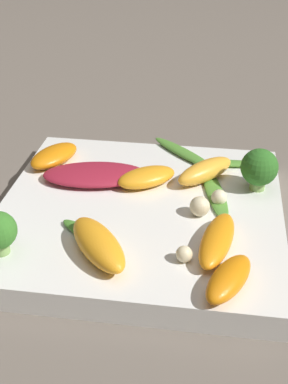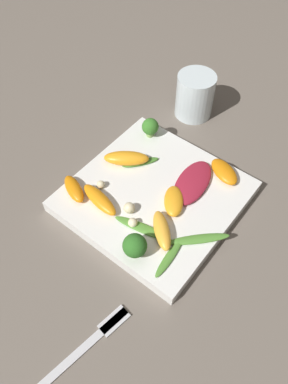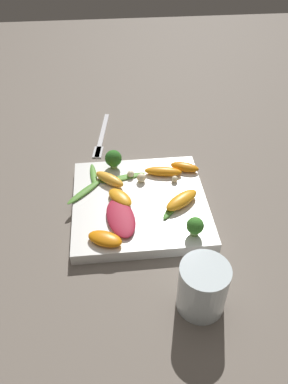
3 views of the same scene
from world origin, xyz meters
TOP-DOWN VIEW (x-y plane):
  - ground_plane at (0.00, 0.00)m, footprint 2.40×2.40m
  - plate at (0.00, 0.00)m, footprint 0.26×0.26m
  - drinking_glass at (-0.22, -0.07)m, footprint 0.07×0.07m
  - fork at (0.25, 0.07)m, footprint 0.20×0.05m
  - radicchio_leaf_0 at (-0.05, 0.04)m, footprint 0.11×0.07m
  - orange_segment_0 at (0.08, -0.10)m, footprint 0.05×0.06m
  - orange_segment_1 at (-0.00, 0.04)m, footprint 0.07×0.06m
  - orange_segment_2 at (0.07, -0.06)m, footprint 0.04×0.08m
  - orange_segment_3 at (0.06, 0.06)m, footprint 0.06×0.07m
  - orange_segment_4 at (-0.02, -0.08)m, footprint 0.07×0.08m
  - orange_segment_5 at (-0.10, 0.07)m, footprint 0.06×0.07m
  - broccoli_floret_0 at (0.11, 0.05)m, footprint 0.04×0.04m
  - broccoli_floret_1 at (-0.10, -0.09)m, footprint 0.03×0.03m
  - arugula_sprig_0 at (0.08, 0.09)m, footprint 0.08×0.02m
  - arugula_sprig_1 at (-0.03, -0.06)m, footprint 0.06×0.05m
  - arugula_sprig_2 at (0.03, 0.11)m, footprint 0.08×0.08m
  - arugula_sprig_3 at (0.07, 0.03)m, footprint 0.04×0.10m
  - macadamia_nut_0 at (0.05, -0.01)m, footprint 0.02×0.02m
  - macadamia_nut_1 at (0.07, 0.01)m, footprint 0.01×0.01m
  - macadamia_nut_2 at (0.05, -0.08)m, footprint 0.01×0.01m

SIDE VIEW (x-z plane):
  - ground_plane at x=0.00m, z-range 0.00..0.00m
  - fork at x=0.25m, z-range 0.00..0.01m
  - plate at x=0.00m, z-range 0.00..0.02m
  - arugula_sprig_3 at x=0.07m, z-range 0.02..0.03m
  - arugula_sprig_0 at x=0.08m, z-range 0.02..0.03m
  - arugula_sprig_1 at x=-0.03m, z-range 0.02..0.03m
  - arugula_sprig_2 at x=0.03m, z-range 0.02..0.03m
  - radicchio_leaf_0 at x=-0.05m, z-range 0.02..0.03m
  - macadamia_nut_2 at x=0.05m, z-range 0.02..0.04m
  - macadamia_nut_1 at x=0.07m, z-range 0.02..0.04m
  - orange_segment_5 at x=-0.10m, z-range 0.02..0.04m
  - orange_segment_1 at x=0.00m, z-range 0.02..0.04m
  - orange_segment_2 at x=0.07m, z-range 0.02..0.04m
  - orange_segment_0 at x=0.08m, z-range 0.02..0.04m
  - macadamia_nut_0 at x=0.05m, z-range 0.02..0.04m
  - orange_segment_3 at x=0.06m, z-range 0.02..0.04m
  - orange_segment_4 at x=-0.02m, z-range 0.02..0.04m
  - broccoli_floret_1 at x=-0.10m, z-range 0.02..0.06m
  - drinking_glass at x=-0.22m, z-range 0.00..0.09m
  - broccoli_floret_0 at x=0.11m, z-range 0.02..0.07m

